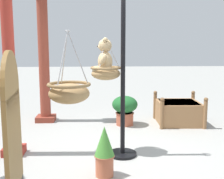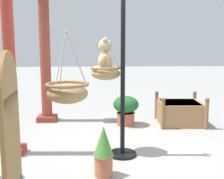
{
  "view_description": "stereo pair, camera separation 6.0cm",
  "coord_description": "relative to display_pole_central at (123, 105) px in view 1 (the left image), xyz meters",
  "views": [
    {
      "loc": [
        -4.31,
        0.34,
        1.67
      ],
      "look_at": [
        -0.0,
        0.06,
        1.02
      ],
      "focal_mm": 44.86,
      "sensor_mm": 36.0,
      "label": 1
    },
    {
      "loc": [
        -4.31,
        0.28,
        1.67
      ],
      "look_at": [
        -0.0,
        0.06,
        1.02
      ],
      "focal_mm": 44.86,
      "sensor_mm": 36.0,
      "label": 2
    }
  ],
  "objects": [
    {
      "name": "hanging_basket_left_high",
      "position": [
        -1.15,
        0.7,
        0.4
      ],
      "size": [
        0.47,
        0.47,
        0.78
      ],
      "color": "#A37F51"
    },
    {
      "name": "ground_plane",
      "position": [
        0.15,
        0.09,
        -0.8
      ],
      "size": [
        40.0,
        40.0,
        0.0
      ],
      "primitive_type": "plane",
      "color": "#9E9E99"
    },
    {
      "name": "greenhouse_pillar_right",
      "position": [
        0.16,
        1.71,
        0.59
      ],
      "size": [
        0.34,
        0.34,
        2.86
      ],
      "color": "#9E2D23",
      "rests_on": "ground"
    },
    {
      "name": "hanging_basket_with_teddy",
      "position": [
        0.15,
        0.25,
        0.49
      ],
      "size": [
        0.48,
        0.48,
        0.64
      ],
      "color": "#A37F51"
    },
    {
      "name": "wooden_planter_box",
      "position": [
        1.77,
        -1.42,
        -0.53
      ],
      "size": [
        1.0,
        1.03,
        0.66
      ],
      "color": "#9E7047",
      "rests_on": "ground"
    },
    {
      "name": "teddy_bear",
      "position": [
        0.15,
        0.27,
        0.72
      ],
      "size": [
        0.36,
        0.32,
        0.53
      ],
      "color": "tan"
    },
    {
      "name": "display_pole_central",
      "position": [
        0.0,
        0.0,
        0.0
      ],
      "size": [
        0.44,
        0.44,
        2.53
      ],
      "color": "black",
      "rests_on": "ground"
    },
    {
      "name": "display_sign_board",
      "position": [
        -1.54,
        1.2,
        0.17
      ],
      "size": [
        0.72,
        0.12,
        1.65
      ],
      "color": "olive",
      "rests_on": "ground"
    },
    {
      "name": "greenhouse_pillar_left",
      "position": [
        2.16,
        1.55,
        0.65
      ],
      "size": [
        0.44,
        0.44,
        2.99
      ],
      "color": "brown",
      "rests_on": "ground"
    },
    {
      "name": "potted_plant_small_succulent",
      "position": [
        1.72,
        -0.22,
        -0.43
      ],
      "size": [
        0.55,
        0.55,
        0.64
      ],
      "color": "#AD563D",
      "rests_on": "ground"
    },
    {
      "name": "potted_plant_tall_leafy",
      "position": [
        -0.69,
        0.31,
        -0.45
      ],
      "size": [
        0.27,
        0.27,
        0.67
      ],
      "color": "#BC6042",
      "rests_on": "ground"
    }
  ]
}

